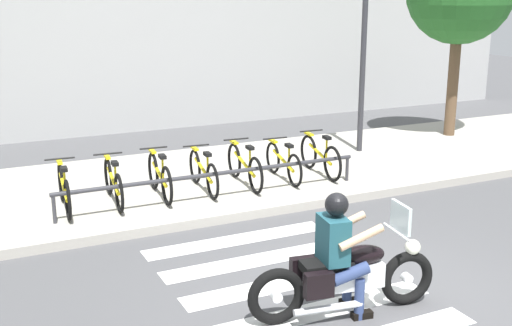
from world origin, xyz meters
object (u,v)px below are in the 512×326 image
(bicycle_2, at_px, (160,176))
(street_lamp, at_px, (363,49))
(bicycle_6, at_px, (320,156))
(bicycle_1, at_px, (113,183))
(bicycle_0, at_px, (64,189))
(bike_rack, at_px, (215,175))
(rider, at_px, (340,246))
(bicycle_5, at_px, (283,162))
(bicycle_4, at_px, (244,166))
(bicycle_3, at_px, (203,172))
(motorcycle, at_px, (345,276))

(bicycle_2, bearing_deg, street_lamp, 14.44)
(bicycle_6, bearing_deg, bicycle_1, 179.99)
(bicycle_0, distance_m, street_lamp, 6.89)
(bike_rack, bearing_deg, rider, -92.33)
(bicycle_5, height_order, bike_rack, bicycle_5)
(bicycle_1, xyz_separation_m, bicycle_5, (3.16, 0.00, -0.02))
(bicycle_0, bearing_deg, bike_rack, -13.17)
(bicycle_6, bearing_deg, bicycle_4, 179.98)
(bicycle_5, xyz_separation_m, street_lamp, (2.57, 1.27, 1.87))
(rider, relative_size, bicycle_3, 0.88)
(motorcycle, bearing_deg, bicycle_2, 98.67)
(bicycle_3, bearing_deg, rider, -92.05)
(bicycle_4, height_order, bicycle_6, bicycle_6)
(motorcycle, height_order, bicycle_0, motorcycle)
(motorcycle, relative_size, bicycle_6, 1.36)
(bicycle_0, relative_size, bicycle_4, 0.97)
(bicycle_1, height_order, bicycle_5, bicycle_1)
(bike_rack, relative_size, street_lamp, 1.39)
(bicycle_4, distance_m, bicycle_6, 1.58)
(bicycle_5, xyz_separation_m, bike_rack, (-1.58, -0.55, 0.09))
(rider, bearing_deg, bicycle_3, 87.95)
(bicycle_1, bearing_deg, street_lamp, 12.51)
(bicycle_2, relative_size, bicycle_4, 0.95)
(bicycle_3, bearing_deg, motorcycle, -91.10)
(street_lamp, bearing_deg, bike_rack, -156.26)
(motorcycle, relative_size, bike_rack, 0.42)
(rider, relative_size, street_lamp, 0.38)
(bicycle_3, bearing_deg, bicycle_6, -0.03)
(bicycle_2, bearing_deg, bicycle_3, 0.07)
(bike_rack, bearing_deg, bicycle_1, 160.65)
(bicycle_3, relative_size, street_lamp, 0.43)
(bicycle_0, relative_size, street_lamp, 0.44)
(bicycle_4, distance_m, bike_rack, 0.97)
(rider, bearing_deg, bicycle_4, 78.25)
(bicycle_4, relative_size, street_lamp, 0.45)
(bicycle_2, distance_m, street_lamp, 5.42)
(bicycle_0, distance_m, bicycle_4, 3.16)
(bicycle_1, bearing_deg, bicycle_0, -180.00)
(bike_rack, bearing_deg, bicycle_0, 166.83)
(bicycle_6, bearing_deg, bicycle_0, 179.99)
(bicycle_1, bearing_deg, bicycle_5, 0.01)
(bicycle_1, bearing_deg, bicycle_2, -0.04)
(bicycle_0, distance_m, bike_rack, 2.43)
(bicycle_4, bearing_deg, bicycle_0, 180.00)
(bicycle_2, distance_m, bike_rack, 0.97)
(street_lamp, bearing_deg, bicycle_1, -167.49)
(bicycle_2, bearing_deg, bicycle_5, 0.03)
(bicycle_0, bearing_deg, bicycle_5, 0.01)
(rider, xyz_separation_m, street_lamp, (4.31, 5.85, 1.52))
(motorcycle, height_order, rider, rider)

